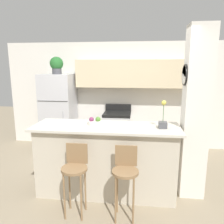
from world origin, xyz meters
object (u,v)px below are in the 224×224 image
object	(u,v)px
refrigerator	(59,112)
fruit_bowl	(95,122)
stove_range	(117,131)
orchid_vase	(163,120)
bar_stool_left	(75,170)
bar_stool_right	(125,172)
trash_bin	(81,145)
potted_plant_on_fridge	(57,65)

from	to	relation	value
refrigerator	fruit_bowl	world-z (taller)	refrigerator
stove_range	orchid_vase	world-z (taller)	orchid_vase
stove_range	bar_stool_left	distance (m)	2.43
orchid_vase	fruit_bowl	bearing A→B (deg)	174.27
stove_range	bar_stool_right	bearing A→B (deg)	-81.91
refrigerator	bar_stool_right	xyz separation A→B (m)	(1.74, -2.33, -0.26)
orchid_vase	refrigerator	bearing A→B (deg)	141.04
bar_stool_right	trash_bin	distance (m)	2.42
bar_stool_right	orchid_vase	distance (m)	0.93
bar_stool_left	trash_bin	world-z (taller)	bar_stool_left
refrigerator	trash_bin	bearing A→B (deg)	-23.88
refrigerator	fruit_bowl	distance (m)	2.11
refrigerator	potted_plant_on_fridge	size ratio (longest dim) A/B	4.59
bar_stool_left	bar_stool_right	world-z (taller)	same
potted_plant_on_fridge	fruit_bowl	size ratio (longest dim) A/B	1.74
bar_stool_right	trash_bin	size ratio (longest dim) A/B	2.54
bar_stool_right	potted_plant_on_fridge	xyz separation A→B (m)	(-1.74, 2.33, 1.38)
bar_stool_left	potted_plant_on_fridge	xyz separation A→B (m)	(-1.07, 2.33, 1.38)
bar_stool_right	fruit_bowl	bearing A→B (deg)	129.55
bar_stool_left	fruit_bowl	size ratio (longest dim) A/B	4.28
refrigerator	orchid_vase	world-z (taller)	refrigerator
potted_plant_on_fridge	trash_bin	xyz separation A→B (m)	(0.58, -0.26, -1.82)
potted_plant_on_fridge	fruit_bowl	world-z (taller)	potted_plant_on_fridge
bar_stool_right	fruit_bowl	xyz separation A→B (m)	(-0.52, 0.63, 0.50)
stove_range	refrigerator	bearing A→B (deg)	-177.21
bar_stool_right	refrigerator	bearing A→B (deg)	126.66
orchid_vase	trash_bin	xyz separation A→B (m)	(-1.66, 1.55, -1.03)
fruit_bowl	trash_bin	world-z (taller)	fruit_bowl
stove_range	orchid_vase	size ratio (longest dim) A/B	2.63
refrigerator	bar_stool_left	bearing A→B (deg)	-65.33
bar_stool_right	trash_bin	bearing A→B (deg)	119.05
fruit_bowl	stove_range	bearing A→B (deg)	84.36
refrigerator	trash_bin	distance (m)	0.96
bar_stool_right	potted_plant_on_fridge	world-z (taller)	potted_plant_on_fridge
orchid_vase	fruit_bowl	xyz separation A→B (m)	(-1.02, 0.10, -0.08)
fruit_bowl	potted_plant_on_fridge	bearing A→B (deg)	125.54
potted_plant_on_fridge	fruit_bowl	distance (m)	2.28
stove_range	trash_bin	distance (m)	0.92
bar_stool_right	trash_bin	world-z (taller)	bar_stool_right
bar_stool_right	fruit_bowl	world-z (taller)	fruit_bowl
stove_range	orchid_vase	distance (m)	2.19
orchid_vase	trash_bin	distance (m)	2.49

